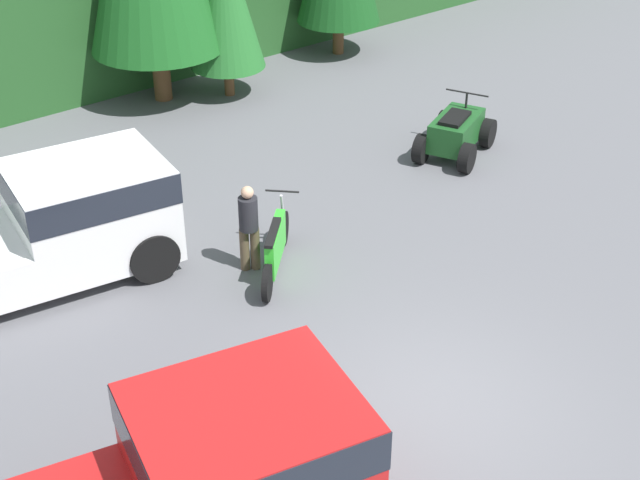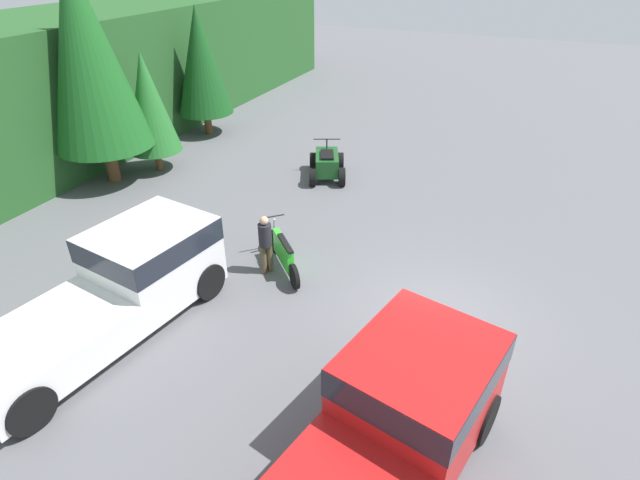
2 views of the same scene
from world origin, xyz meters
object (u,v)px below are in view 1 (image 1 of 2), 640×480
object	(u,v)px
rider_person	(249,225)
pickup_truck_second	(41,227)
dirt_bike	(276,247)
quad_atv	(456,133)

from	to	relation	value
rider_person	pickup_truck_second	bearing A→B (deg)	87.35
dirt_bike	rider_person	bearing A→B (deg)	90.32
dirt_bike	quad_atv	xyz separation A→B (m)	(5.79, 1.25, 0.03)
quad_atv	rider_person	bearing A→B (deg)	164.79
dirt_bike	rider_person	size ratio (longest dim) A/B	1.12
dirt_bike	pickup_truck_second	bearing A→B (deg)	100.41
pickup_truck_second	rider_person	world-z (taller)	pickup_truck_second
pickup_truck_second	dirt_bike	world-z (taller)	pickup_truck_second
pickup_truck_second	rider_person	size ratio (longest dim) A/B	3.63
pickup_truck_second	quad_atv	world-z (taller)	pickup_truck_second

